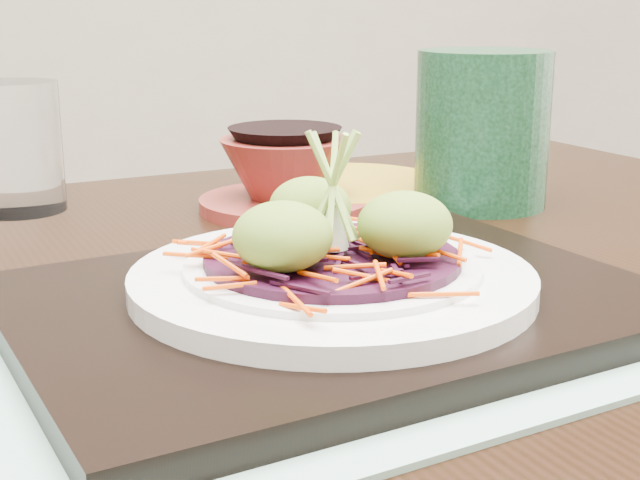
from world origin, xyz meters
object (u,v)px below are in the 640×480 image
object	(u,v)px
white_plate	(332,278)
dining_table	(236,441)
serving_tray	(332,304)
green_jar	(482,129)
yellow_plate	(346,187)
terracotta_bowl_set	(285,178)
water_glass	(16,147)

from	to	relation	value
white_plate	dining_table	bearing A→B (deg)	123.60
serving_tray	green_jar	size ratio (longest dim) A/B	2.59
dining_table	white_plate	size ratio (longest dim) A/B	5.65
yellow_plate	green_jar	world-z (taller)	green_jar
white_plate	yellow_plate	xyz separation A→B (m)	(0.14, 0.32, -0.02)
dining_table	white_plate	bearing A→B (deg)	-63.44
dining_table	terracotta_bowl_set	size ratio (longest dim) A/B	8.33
white_plate	yellow_plate	distance (m)	0.35
dining_table	green_jar	world-z (taller)	green_jar
dining_table	yellow_plate	xyz separation A→B (m)	(0.18, 0.26, 0.11)
water_glass	terracotta_bowl_set	world-z (taller)	water_glass
serving_tray	yellow_plate	size ratio (longest dim) A/B	1.82
white_plate	water_glass	bearing A→B (deg)	113.76
white_plate	terracotta_bowl_set	bearing A→B (deg)	77.33
white_plate	water_glass	size ratio (longest dim) A/B	2.05
water_glass	terracotta_bowl_set	xyz separation A→B (m)	(0.22, -0.08, -0.03)
water_glass	yellow_plate	distance (m)	0.30
water_glass	white_plate	bearing A→B (deg)	-66.24
serving_tray	water_glass	distance (m)	0.39
water_glass	green_jar	world-z (taller)	green_jar
white_plate	yellow_plate	bearing A→B (deg)	66.84
water_glass	green_jar	xyz separation A→B (m)	(0.39, -0.12, 0.01)
terracotta_bowl_set	white_plate	bearing A→B (deg)	-102.67
yellow_plate	green_jar	xyz separation A→B (m)	(0.09, -0.09, 0.06)
yellow_plate	serving_tray	bearing A→B (deg)	-113.16
white_plate	green_jar	world-z (taller)	green_jar
water_glass	terracotta_bowl_set	size ratio (longest dim) A/B	0.72
terracotta_bowl_set	serving_tray	bearing A→B (deg)	-102.67
white_plate	terracotta_bowl_set	world-z (taller)	terracotta_bowl_set
white_plate	green_jar	size ratio (longest dim) A/B	1.68
dining_table	yellow_plate	size ratio (longest dim) A/B	6.67
yellow_plate	white_plate	bearing A→B (deg)	-113.16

